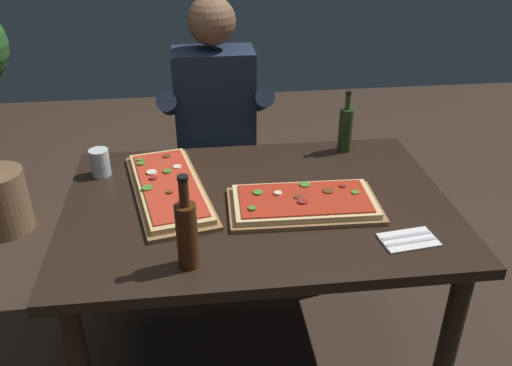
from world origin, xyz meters
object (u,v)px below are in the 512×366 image
(pizza_rectangular_left, at_px, (169,188))
(seated_diner, at_px, (216,124))
(pizza_rectangular_front, at_px, (304,203))
(oil_bottle_amber, at_px, (345,128))
(diner_chair, at_px, (216,160))
(wine_bottle_dark, at_px, (187,232))
(dining_table, at_px, (258,223))
(tumbler_near_camera, at_px, (100,164))

(pizza_rectangular_left, relative_size, seated_diner, 0.50)
(pizza_rectangular_front, relative_size, oil_bottle_amber, 2.03)
(seated_diner, bearing_deg, diner_chair, 90.00)
(wine_bottle_dark, height_order, seated_diner, seated_diner)
(dining_table, bearing_deg, seated_diner, 98.69)
(pizza_rectangular_front, distance_m, diner_chair, 1.00)
(pizza_rectangular_front, bearing_deg, seated_diner, 108.77)
(pizza_rectangular_left, relative_size, diner_chair, 0.76)
(seated_diner, bearing_deg, oil_bottle_amber, -33.26)
(dining_table, relative_size, pizza_rectangular_front, 2.57)
(dining_table, xyz_separation_m, tumbler_near_camera, (-0.59, 0.28, 0.14))
(wine_bottle_dark, relative_size, seated_diner, 0.23)
(pizza_rectangular_front, distance_m, oil_bottle_amber, 0.53)
(pizza_rectangular_left, relative_size, wine_bottle_dark, 2.14)
(pizza_rectangular_left, bearing_deg, oil_bottle_amber, 20.44)
(wine_bottle_dark, height_order, oil_bottle_amber, wine_bottle_dark)
(dining_table, bearing_deg, wine_bottle_dark, -126.32)
(dining_table, height_order, pizza_rectangular_front, pizza_rectangular_front)
(dining_table, relative_size, diner_chair, 1.61)
(pizza_rectangular_front, distance_m, tumbler_near_camera, 0.83)
(pizza_rectangular_left, height_order, seated_diner, seated_diner)
(pizza_rectangular_left, height_order, tumbler_near_camera, tumbler_near_camera)
(oil_bottle_amber, xyz_separation_m, diner_chair, (-0.54, 0.47, -0.36))
(dining_table, xyz_separation_m, pizza_rectangular_left, (-0.32, 0.10, 0.12))
(oil_bottle_amber, relative_size, seated_diner, 0.20)
(pizza_rectangular_left, bearing_deg, wine_bottle_dark, -81.17)
(tumbler_near_camera, xyz_separation_m, seated_diner, (0.48, 0.46, -0.05))
(oil_bottle_amber, distance_m, tumbler_near_camera, 1.02)
(pizza_rectangular_left, bearing_deg, seated_diner, 71.60)
(dining_table, distance_m, wine_bottle_dark, 0.48)
(pizza_rectangular_left, distance_m, seated_diner, 0.66)
(dining_table, xyz_separation_m, seated_diner, (-0.11, 0.74, 0.10))
(dining_table, height_order, diner_chair, diner_chair)
(pizza_rectangular_front, xyz_separation_m, tumbler_near_camera, (-0.75, 0.34, 0.03))
(oil_bottle_amber, relative_size, diner_chair, 0.31)
(wine_bottle_dark, bearing_deg, pizza_rectangular_front, 34.35)
(dining_table, distance_m, seated_diner, 0.75)
(pizza_rectangular_front, height_order, tumbler_near_camera, tumbler_near_camera)
(tumbler_near_camera, height_order, diner_chair, diner_chair)
(dining_table, xyz_separation_m, pizza_rectangular_front, (0.16, -0.06, 0.12))
(pizza_rectangular_front, distance_m, pizza_rectangular_left, 0.51)
(diner_chair, bearing_deg, tumbler_near_camera, -129.79)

